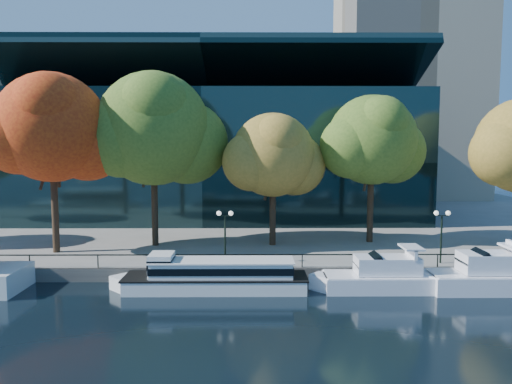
{
  "coord_description": "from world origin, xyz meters",
  "views": [
    {
      "loc": [
        1.33,
        -32.69,
        10.2
      ],
      "look_at": [
        1.64,
        8.0,
        6.11
      ],
      "focal_mm": 35.0,
      "sensor_mm": 36.0,
      "label": 1
    }
  ],
  "objects_px": {
    "tree_2": "(155,131)",
    "tree_3": "(275,157)",
    "tour_boat": "(211,275)",
    "lamp_2": "(442,224)",
    "cruiser_far": "(491,276)",
    "lamp_1": "(225,225)",
    "cruiser_near": "(388,277)",
    "tree_4": "(374,142)",
    "tree_1": "(54,130)"
  },
  "relations": [
    {
      "from": "tree_1",
      "to": "lamp_2",
      "type": "distance_m",
      "value": 31.71
    },
    {
      "from": "tour_boat",
      "to": "tree_1",
      "type": "height_order",
      "value": "tree_1"
    },
    {
      "from": "tree_1",
      "to": "tree_3",
      "type": "xyz_separation_m",
      "value": [
        18.23,
        2.82,
        -2.3
      ]
    },
    {
      "from": "tour_boat",
      "to": "tree_4",
      "type": "bearing_deg",
      "value": 40.33
    },
    {
      "from": "tour_boat",
      "to": "cruiser_far",
      "type": "height_order",
      "value": "cruiser_far"
    },
    {
      "from": "cruiser_near",
      "to": "tree_4",
      "type": "height_order",
      "value": "tree_4"
    },
    {
      "from": "tree_3",
      "to": "cruiser_near",
      "type": "bearing_deg",
      "value": -55.09
    },
    {
      "from": "tour_boat",
      "to": "tree_2",
      "type": "relative_size",
      "value": 0.89
    },
    {
      "from": "tree_3",
      "to": "tree_4",
      "type": "xyz_separation_m",
      "value": [
        9.06,
        1.32,
        1.31
      ]
    },
    {
      "from": "cruiser_near",
      "to": "lamp_2",
      "type": "distance_m",
      "value": 6.96
    },
    {
      "from": "tree_4",
      "to": "cruiser_far",
      "type": "bearing_deg",
      "value": -66.33
    },
    {
      "from": "tree_2",
      "to": "tree_3",
      "type": "xyz_separation_m",
      "value": [
        10.44,
        0.12,
        -2.25
      ]
    },
    {
      "from": "tree_2",
      "to": "lamp_1",
      "type": "height_order",
      "value": "tree_2"
    },
    {
      "from": "tree_1",
      "to": "tree_2",
      "type": "relative_size",
      "value": 0.97
    },
    {
      "from": "cruiser_near",
      "to": "lamp_1",
      "type": "distance_m",
      "value": 12.35
    },
    {
      "from": "tour_boat",
      "to": "tree_2",
      "type": "distance_m",
      "value": 15.47
    },
    {
      "from": "lamp_2",
      "to": "cruiser_near",
      "type": "bearing_deg",
      "value": -143.61
    },
    {
      "from": "cruiser_near",
      "to": "cruiser_far",
      "type": "distance_m",
      "value": 7.04
    },
    {
      "from": "tree_3",
      "to": "tree_4",
      "type": "bearing_deg",
      "value": 8.27
    },
    {
      "from": "tree_2",
      "to": "tree_4",
      "type": "bearing_deg",
      "value": 4.21
    },
    {
      "from": "lamp_1",
      "to": "tree_2",
      "type": "bearing_deg",
      "value": 133.71
    },
    {
      "from": "cruiser_far",
      "to": "lamp_2",
      "type": "relative_size",
      "value": 2.59
    },
    {
      "from": "tree_1",
      "to": "lamp_2",
      "type": "xyz_separation_m",
      "value": [
        30.62,
        -3.99,
        -7.21
      ]
    },
    {
      "from": "tree_4",
      "to": "lamp_2",
      "type": "distance_m",
      "value": 10.76
    },
    {
      "from": "cruiser_near",
      "to": "lamp_2",
      "type": "height_order",
      "value": "lamp_2"
    },
    {
      "from": "tour_boat",
      "to": "tree_1",
      "type": "xyz_separation_m",
      "value": [
        -13.41,
        7.64,
        10.09
      ]
    },
    {
      "from": "tree_1",
      "to": "tree_4",
      "type": "relative_size",
      "value": 1.11
    },
    {
      "from": "tree_2",
      "to": "lamp_1",
      "type": "bearing_deg",
      "value": -46.29
    },
    {
      "from": "tree_4",
      "to": "lamp_1",
      "type": "xyz_separation_m",
      "value": [
        -13.09,
        -8.13,
        -6.22
      ]
    },
    {
      "from": "lamp_1",
      "to": "lamp_2",
      "type": "height_order",
      "value": "same"
    },
    {
      "from": "tour_boat",
      "to": "lamp_2",
      "type": "distance_m",
      "value": 17.83
    },
    {
      "from": "tree_2",
      "to": "tree_3",
      "type": "height_order",
      "value": "tree_2"
    },
    {
      "from": "tree_2",
      "to": "lamp_2",
      "type": "height_order",
      "value": "tree_2"
    },
    {
      "from": "tree_2",
      "to": "lamp_1",
      "type": "xyz_separation_m",
      "value": [
        6.4,
        -6.69,
        -7.16
      ]
    },
    {
      "from": "tree_4",
      "to": "lamp_1",
      "type": "height_order",
      "value": "tree_4"
    },
    {
      "from": "tree_3",
      "to": "lamp_2",
      "type": "distance_m",
      "value": 14.97
    },
    {
      "from": "tree_3",
      "to": "cruiser_far",
      "type": "bearing_deg",
      "value": -36.98
    },
    {
      "from": "cruiser_far",
      "to": "tree_4",
      "type": "height_order",
      "value": "tree_4"
    },
    {
      "from": "tree_1",
      "to": "tree_3",
      "type": "relative_size",
      "value": 1.27
    },
    {
      "from": "tree_2",
      "to": "lamp_2",
      "type": "xyz_separation_m",
      "value": [
        22.83,
        -6.69,
        -7.16
      ]
    },
    {
      "from": "cruiser_near",
      "to": "lamp_2",
      "type": "relative_size",
      "value": 2.64
    },
    {
      "from": "cruiser_far",
      "to": "lamp_1",
      "type": "relative_size",
      "value": 2.59
    },
    {
      "from": "tree_1",
      "to": "tree_3",
      "type": "height_order",
      "value": "tree_1"
    },
    {
      "from": "tour_boat",
      "to": "lamp_1",
      "type": "relative_size",
      "value": 3.4
    },
    {
      "from": "cruiser_near",
      "to": "lamp_1",
      "type": "height_order",
      "value": "lamp_1"
    },
    {
      "from": "tree_2",
      "to": "tree_4",
      "type": "relative_size",
      "value": 1.14
    },
    {
      "from": "cruiser_far",
      "to": "lamp_1",
      "type": "xyz_separation_m",
      "value": [
        -18.42,
        4.02,
        2.9
      ]
    },
    {
      "from": "lamp_1",
      "to": "tour_boat",
      "type": "bearing_deg",
      "value": -102.08
    },
    {
      "from": "tree_1",
      "to": "lamp_2",
      "type": "height_order",
      "value": "tree_1"
    },
    {
      "from": "tour_boat",
      "to": "tree_1",
      "type": "relative_size",
      "value": 0.92
    }
  ]
}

